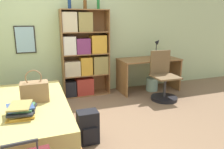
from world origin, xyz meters
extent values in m
plane|color=#84664C|center=(0.00, 0.00, 0.00)|extent=(14.00, 14.00, 0.00)
cube|color=beige|center=(0.00, 1.72, 1.30)|extent=(10.00, 0.06, 2.60)
cube|color=black|center=(-0.60, 1.67, 1.20)|extent=(0.37, 0.02, 0.52)
cube|color=#99C1D6|center=(-0.60, 1.66, 1.20)|extent=(0.33, 0.01, 0.48)
cube|color=olive|center=(-0.63, 0.00, 0.16)|extent=(1.10, 1.97, 0.31)
cube|color=tan|center=(-0.63, 0.00, 0.42)|extent=(1.07, 1.94, 0.21)
cube|color=olive|center=(-0.63, 0.96, 0.26)|extent=(1.10, 0.04, 0.52)
cube|color=#93704C|center=(-0.49, 0.04, 0.65)|extent=(0.35, 0.21, 0.26)
torus|color=#93704C|center=(-0.49, 0.04, 0.84)|extent=(0.21, 0.02, 0.21)
cube|color=gold|center=(-0.66, -0.37, 0.52)|extent=(0.30, 0.39, 0.01)
cube|color=gold|center=(-0.64, -0.37, 0.54)|extent=(0.27, 0.36, 0.02)
cube|color=#99894C|center=(-0.66, -0.37, 0.56)|extent=(0.29, 0.31, 0.01)
cube|color=#232328|center=(-0.65, -0.37, 0.57)|extent=(0.30, 0.27, 0.01)
cube|color=#232328|center=(-0.63, -0.39, 0.59)|extent=(0.32, 0.38, 0.02)
cube|color=#427A4C|center=(-0.64, -0.37, 0.61)|extent=(0.29, 0.31, 0.02)
cube|color=#334C84|center=(-0.66, -0.37, 0.63)|extent=(0.32, 0.32, 0.01)
cube|color=#99894C|center=(-0.66, -0.38, 0.64)|extent=(0.27, 0.35, 0.02)
cylinder|color=#2D2D33|center=(-0.49, -1.29, 0.63)|extent=(0.01, 0.01, 0.12)
cube|color=#2D2D33|center=(-0.61, -1.30, 0.69)|extent=(0.26, 0.04, 0.02)
cube|color=olive|center=(0.06, 1.51, 0.88)|extent=(0.02, 0.32, 1.77)
cube|color=olive|center=(1.01, 1.51, 0.88)|extent=(0.02, 0.32, 1.77)
cube|color=olive|center=(0.54, 1.66, 0.88)|extent=(0.97, 0.01, 1.77)
cube|color=olive|center=(0.54, 1.51, 0.01)|extent=(0.93, 0.32, 0.02)
cube|color=olive|center=(0.54, 1.51, 0.44)|extent=(0.93, 0.32, 0.02)
cube|color=olive|center=(0.54, 1.51, 0.88)|extent=(0.93, 0.32, 0.02)
cube|color=olive|center=(0.54, 1.51, 1.33)|extent=(0.93, 0.32, 0.02)
cube|color=olive|center=(0.54, 1.51, 1.76)|extent=(0.93, 0.32, 0.02)
cube|color=#232328|center=(0.19, 1.49, 0.18)|extent=(0.21, 0.24, 0.32)
cube|color=#B2382D|center=(0.49, 1.49, 0.19)|extent=(0.35, 0.24, 0.35)
cube|color=beige|center=(0.24, 1.49, 0.60)|extent=(0.32, 0.24, 0.30)
cube|color=gold|center=(0.53, 1.49, 0.64)|extent=(0.24, 0.24, 0.37)
cube|color=#99894C|center=(0.84, 1.49, 0.64)|extent=(0.31, 0.24, 0.37)
cube|color=silver|center=(0.21, 1.49, 1.07)|extent=(0.25, 0.24, 0.36)
cube|color=#7A336B|center=(0.48, 1.49, 1.05)|extent=(0.28, 0.24, 0.31)
cube|color=gold|center=(0.81, 1.49, 1.08)|extent=(0.31, 0.24, 0.36)
cube|color=beige|center=(0.23, 1.49, 1.52)|extent=(0.28, 0.24, 0.38)
cube|color=#99894C|center=(0.54, 1.49, 1.52)|extent=(0.28, 0.24, 0.37)
cylinder|color=navy|center=(0.25, 1.51, 1.86)|extent=(0.07, 0.07, 0.19)
cylinder|color=brown|center=(0.55, 1.50, 1.85)|extent=(0.07, 0.07, 0.17)
cylinder|color=#1E6B2D|center=(0.82, 1.48, 1.86)|extent=(0.06, 0.06, 0.19)
cube|color=olive|center=(1.93, 1.34, 0.71)|extent=(1.34, 0.66, 0.02)
cube|color=olive|center=(1.28, 1.34, 0.35)|extent=(0.03, 0.62, 0.70)
cube|color=olive|center=(2.58, 1.34, 0.35)|extent=(0.03, 0.62, 0.70)
cylinder|color=black|center=(2.17, 1.45, 0.73)|extent=(0.11, 0.11, 0.02)
cylinder|color=black|center=(2.17, 1.45, 0.90)|extent=(0.02, 0.02, 0.32)
cone|color=black|center=(2.20, 1.45, 1.09)|extent=(0.14, 0.09, 0.14)
cylinder|color=black|center=(1.94, 0.67, 0.03)|extent=(0.53, 0.53, 0.06)
cylinder|color=#333338|center=(1.94, 0.67, 0.23)|extent=(0.05, 0.05, 0.46)
cube|color=brown|center=(1.94, 0.67, 0.48)|extent=(0.49, 0.49, 0.03)
cube|color=brown|center=(1.94, 0.89, 0.73)|extent=(0.43, 0.05, 0.48)
cube|color=black|center=(0.12, -0.34, 0.22)|extent=(0.27, 0.20, 0.44)
cube|color=black|center=(0.12, -0.46, 0.15)|extent=(0.19, 0.03, 0.20)
cylinder|color=#99C1B2|center=(2.00, 1.27, 0.14)|extent=(0.26, 0.26, 0.29)
camera|label=1|loc=(-0.45, -2.88, 1.59)|focal=35.00mm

